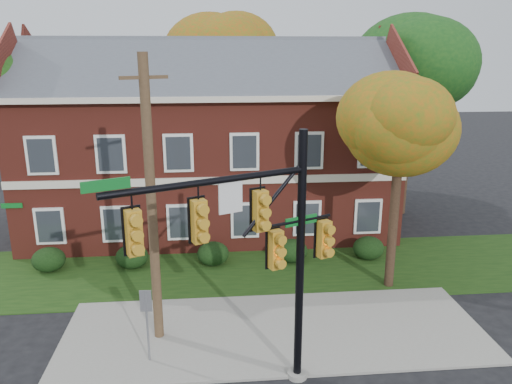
{
  "coord_description": "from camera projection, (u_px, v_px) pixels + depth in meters",
  "views": [
    {
      "loc": [
        -1.99,
        -13.69,
        9.13
      ],
      "look_at": [
        -0.45,
        3.0,
        4.35
      ],
      "focal_mm": 35.0,
      "sensor_mm": 36.0,
      "label": 1
    }
  ],
  "objects": [
    {
      "name": "tree_right_rear",
      "position": [
        421.0,
        70.0,
        26.66
      ],
      "size": [
        6.3,
        5.95,
        10.62
      ],
      "color": "black",
      "rests_on": "ground"
    },
    {
      "name": "sidewalk",
      "position": [
        275.0,
        331.0,
        16.74
      ],
      "size": [
        14.0,
        5.0,
        0.08
      ],
      "primitive_type": "cube",
      "color": "gray",
      "rests_on": "ground"
    },
    {
      "name": "utility_pole",
      "position": [
        152.0,
        204.0,
        15.19
      ],
      "size": [
        1.33,
        0.67,
        9.09
      ],
      "rotation": [
        0.0,
        0.0,
        0.42
      ],
      "color": "#4A3522",
      "rests_on": "ground"
    },
    {
      "name": "tree_far_rear",
      "position": [
        229.0,
        55.0,
        32.27
      ],
      "size": [
        6.84,
        6.46,
        11.52
      ],
      "color": "black",
      "rests_on": "ground"
    },
    {
      "name": "apartment_building",
      "position": [
        210.0,
        134.0,
        25.7
      ],
      "size": [
        18.8,
        8.8,
        9.74
      ],
      "color": "maroon",
      "rests_on": "ground"
    },
    {
      "name": "hedge_left",
      "position": [
        132.0,
        257.0,
        21.58
      ],
      "size": [
        1.4,
        1.26,
        1.05
      ],
      "primitive_type": "ellipsoid",
      "color": "black",
      "rests_on": "ground"
    },
    {
      "name": "ground",
      "position": [
        279.0,
        349.0,
        15.79
      ],
      "size": [
        120.0,
        120.0,
        0.0
      ],
      "primitive_type": "plane",
      "color": "black",
      "rests_on": "ground"
    },
    {
      "name": "hedge_far_left",
      "position": [
        49.0,
        260.0,
        21.27
      ],
      "size": [
        1.4,
        1.26,
        1.05
      ],
      "primitive_type": "ellipsoid",
      "color": "black",
      "rests_on": "ground"
    },
    {
      "name": "hedge_far_right",
      "position": [
        368.0,
        248.0,
        22.51
      ],
      "size": [
        1.4,
        1.26,
        1.05
      ],
      "primitive_type": "ellipsoid",
      "color": "black",
      "rests_on": "ground"
    },
    {
      "name": "sign_post",
      "position": [
        147.0,
        314.0,
        14.7
      ],
      "size": [
        0.35,
        0.07,
        2.4
      ],
      "rotation": [
        0.0,
        0.0,
        -0.08
      ],
      "color": "slate",
      "rests_on": "ground"
    },
    {
      "name": "tree_left_rear",
      "position": [
        1.0,
        105.0,
        23.3
      ],
      "size": [
        5.4,
        5.1,
        8.88
      ],
      "color": "black",
      "rests_on": "ground"
    },
    {
      "name": "tree_near_right",
      "position": [
        409.0,
        120.0,
        18.13
      ],
      "size": [
        4.5,
        4.25,
        8.58
      ],
      "color": "black",
      "rests_on": "ground"
    },
    {
      "name": "grass_strip",
      "position": [
        260.0,
        269.0,
        21.53
      ],
      "size": [
        30.0,
        6.0,
        0.04
      ],
      "primitive_type": "cube",
      "color": "#193811",
      "rests_on": "ground"
    },
    {
      "name": "hedge_right",
      "position": [
        292.0,
        251.0,
        22.2
      ],
      "size": [
        1.4,
        1.26,
        1.05
      ],
      "primitive_type": "ellipsoid",
      "color": "black",
      "rests_on": "ground"
    },
    {
      "name": "hedge_center",
      "position": [
        213.0,
        254.0,
        21.89
      ],
      "size": [
        1.4,
        1.26,
        1.05
      ],
      "primitive_type": "ellipsoid",
      "color": "black",
      "rests_on": "ground"
    },
    {
      "name": "traffic_signal",
      "position": [
        258.0,
        240.0,
        12.64
      ],
      "size": [
        6.0,
        2.76,
        7.22
      ],
      "rotation": [
        0.0,
        0.0,
        0.41
      ],
      "color": "gray",
      "rests_on": "ground"
    }
  ]
}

